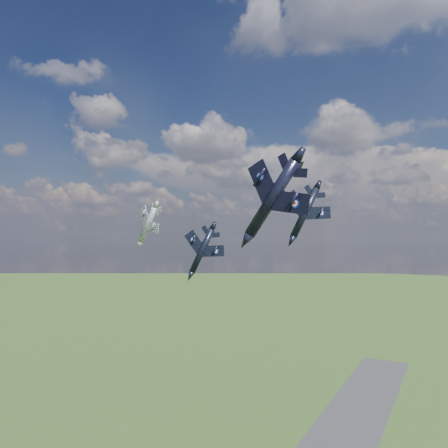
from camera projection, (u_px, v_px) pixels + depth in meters
The scene contains 4 objects.
jet_lead_navy at pixel (202, 250), 85.53m from camera, with size 9.30×12.97×2.68m, color black, non-canonical shape.
jet_right_navy at pixel (272, 198), 54.11m from camera, with size 10.84×15.11×3.13m, color black, non-canonical shape.
jet_high_navy at pixel (305, 212), 79.26m from camera, with size 9.58×13.36×2.76m, color black, non-canonical shape.
jet_left_silver at pixel (148, 225), 93.66m from camera, with size 9.09×12.67×2.62m, color #909299, non-canonical shape.
Camera 1 is at (41.53, -55.53, 80.21)m, focal length 35.00 mm.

